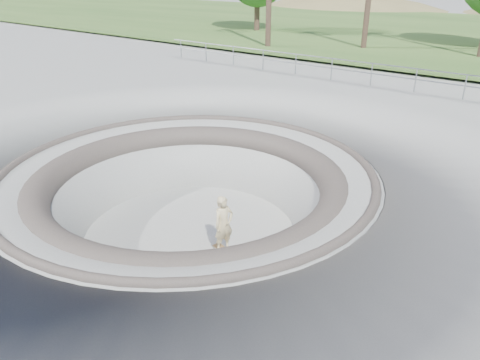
{
  "coord_description": "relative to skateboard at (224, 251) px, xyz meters",
  "views": [
    {
      "loc": [
        8.33,
        -8.38,
        5.07
      ],
      "look_at": [
        1.35,
        0.59,
        -0.1
      ],
      "focal_mm": 35.0,
      "sensor_mm": 36.0,
      "label": 1
    }
  ],
  "objects": [
    {
      "name": "skateboard",
      "position": [
        0.0,
        0.0,
        0.0
      ],
      "size": [
        0.84,
        0.44,
        0.08
      ],
      "color": "brown",
      "rests_on": "ground"
    },
    {
      "name": "ground",
      "position": [
        -1.49,
        0.28,
        1.83
      ],
      "size": [
        180.0,
        180.0,
        0.0
      ],
      "primitive_type": "plane",
      "color": "#9C9C97",
      "rests_on": "ground"
    },
    {
      "name": "skater",
      "position": [
        -0.0,
        0.0,
        0.81
      ],
      "size": [
        0.5,
        0.65,
        1.59
      ],
      "primitive_type": "imported",
      "rotation": [
        0.0,
        0.0,
        1.34
      ],
      "color": "#CEB985",
      "rests_on": "skateboard"
    },
    {
      "name": "safety_railing",
      "position": [
        -1.49,
        12.28,
        2.52
      ],
      "size": [
        25.0,
        0.06,
        1.03
      ],
      "color": "gray",
      "rests_on": "ground"
    },
    {
      "name": "skate_bowl",
      "position": [
        -1.49,
        0.28,
        0.0
      ],
      "size": [
        14.0,
        14.0,
        4.1
      ],
      "color": "#9C9C97",
      "rests_on": "ground"
    }
  ]
}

